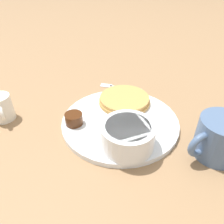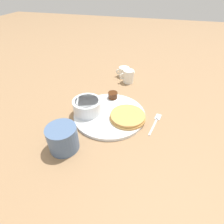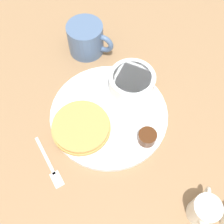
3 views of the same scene
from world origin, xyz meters
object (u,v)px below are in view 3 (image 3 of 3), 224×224
Objects in this scene: plate at (109,114)px; fork at (51,167)px; creamer_pitcher_near at (204,210)px; bowl at (132,82)px; coffee_mug at (87,39)px.

fork is at bearing 3.07° from plate.
bowl is at bearing -108.87° from creamer_pitcher_near.
bowl is 0.18m from coffee_mug.
fork is at bearing 36.17° from coffee_mug.
bowl reaches higher than fork.
bowl is 1.51× the size of creamer_pitcher_near.
creamer_pitcher_near is at bearing 71.13° from bowl.
creamer_pitcher_near is at bearing 86.66° from plate.
coffee_mug is 0.49m from creamer_pitcher_near.
coffee_mug is 1.65× the size of creamer_pitcher_near.
bowl is (-0.09, -0.01, 0.03)m from plate.
plate is 2.15× the size of fork.
bowl is 0.32m from creamer_pitcher_near.
fork is at bearing -59.69° from creamer_pitcher_near.
bowl reaches higher than plate.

